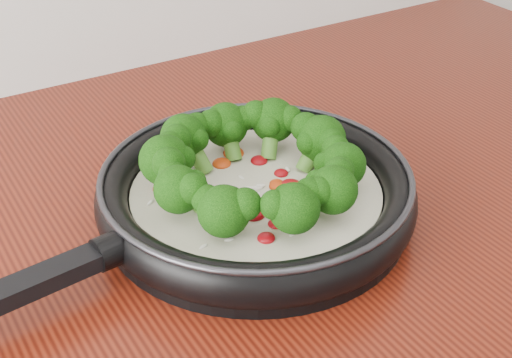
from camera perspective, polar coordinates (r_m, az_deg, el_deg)
skillet at (r=0.79m, az=-0.23°, el=-0.75°), size 0.57×0.39×0.10m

